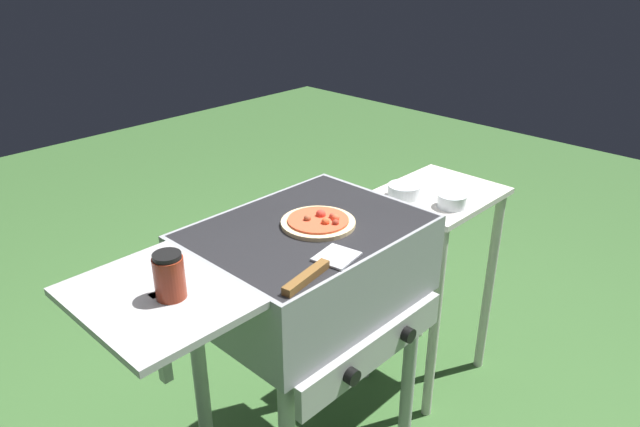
{
  "coord_description": "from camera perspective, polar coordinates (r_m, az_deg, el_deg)",
  "views": [
    {
      "loc": [
        -1.02,
        -1.03,
        1.61
      ],
      "look_at": [
        0.05,
        0.0,
        0.92
      ],
      "focal_mm": 32.96,
      "sensor_mm": 36.0,
      "label": 1
    }
  ],
  "objects": [
    {
      "name": "prep_table",
      "position": [
        2.23,
        10.92,
        -3.46
      ],
      "size": [
        0.44,
        0.36,
        0.8
      ],
      "color": "beige",
      "rests_on": "ground_plane"
    },
    {
      "name": "topping_bowl_near",
      "position": [
        2.06,
        8.16,
        2.14
      ],
      "size": [
        0.11,
        0.11,
        0.04
      ],
      "color": "silver",
      "rests_on": "prep_table"
    },
    {
      "name": "pizza_pepperoni",
      "position": [
        1.62,
        -0.13,
        -0.81
      ],
      "size": [
        0.21,
        0.21,
        0.04
      ],
      "color": "beige",
      "rests_on": "grill"
    },
    {
      "name": "topping_bowl_far",
      "position": [
        2.01,
        12.67,
        1.17
      ],
      "size": [
        0.1,
        0.1,
        0.04
      ],
      "color": "silver",
      "rests_on": "prep_table"
    },
    {
      "name": "spatula",
      "position": [
        1.4,
        -0.06,
        -5.35
      ],
      "size": [
        0.27,
        0.11,
        0.02
      ],
      "color": "#B7BABF",
      "rests_on": "grill"
    },
    {
      "name": "sauce_jar",
      "position": [
        1.32,
        -14.43,
        -5.89
      ],
      "size": [
        0.07,
        0.07,
        0.11
      ],
      "color": "maroon",
      "rests_on": "grill"
    },
    {
      "name": "grill",
      "position": [
        1.67,
        -1.42,
        -5.81
      ],
      "size": [
        0.96,
        0.53,
        0.9
      ],
      "color": "gray",
      "rests_on": "ground_plane"
    }
  ]
}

